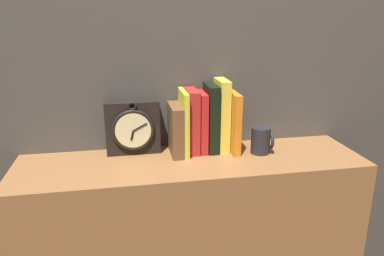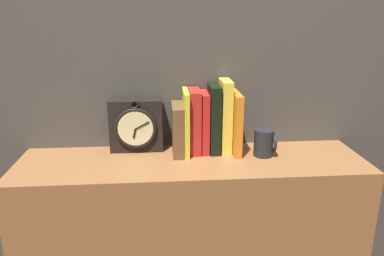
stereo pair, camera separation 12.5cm
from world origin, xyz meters
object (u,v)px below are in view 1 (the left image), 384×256
object	(u,v)px
book_slot3_red	(202,122)
book_slot5_yellow	(222,115)
book_slot1_yellow	(184,122)
mug	(262,140)
book_slot6_orange	(232,121)
book_slot2_red	(192,121)
book_slot0_brown	(176,130)
book_slot4_black	(211,118)
clock	(133,127)

from	to	relation	value
book_slot3_red	book_slot5_yellow	distance (m)	0.08
book_slot1_yellow	mug	bearing A→B (deg)	-11.39
mug	book_slot5_yellow	bearing A→B (deg)	151.55
book_slot5_yellow	book_slot6_orange	xyz separation A→B (m)	(0.03, -0.02, -0.02)
book_slot2_red	book_slot5_yellow	bearing A→B (deg)	2.11
book_slot0_brown	book_slot1_yellow	size ratio (longest dim) A/B	0.78
book_slot0_brown	book_slot4_black	world-z (taller)	book_slot4_black
book_slot4_black	book_slot0_brown	bearing A→B (deg)	-174.79
book_slot2_red	book_slot6_orange	bearing A→B (deg)	-6.44
book_slot2_red	book_slot0_brown	bearing A→B (deg)	-168.38
book_slot6_orange	mug	size ratio (longest dim) A/B	2.28
book_slot0_brown	book_slot2_red	distance (m)	0.07
clock	book_slot2_red	size ratio (longest dim) A/B	0.87
book_slot5_yellow	book_slot1_yellow	bearing A→B (deg)	-173.73
book_slot0_brown	book_slot4_black	distance (m)	0.14
clock	book_slot5_yellow	world-z (taller)	book_slot5_yellow
clock	book_slot3_red	distance (m)	0.25
book_slot0_brown	book_slot3_red	bearing A→B (deg)	7.96
book_slot4_black	book_slot3_red	bearing A→B (deg)	177.50
clock	book_slot4_black	bearing A→B (deg)	-4.70
book_slot4_black	book_slot6_orange	size ratio (longest dim) A/B	1.11
book_slot4_black	book_slot6_orange	bearing A→B (deg)	-12.16
clock	book_slot6_orange	bearing A→B (deg)	-6.29
book_slot0_brown	mug	distance (m)	0.31
book_slot4_black	clock	bearing A→B (deg)	175.30
clock	book_slot2_red	bearing A→B (deg)	-6.18
book_slot0_brown	mug	world-z (taller)	book_slot0_brown
book_slot3_red	book_slot5_yellow	world-z (taller)	book_slot5_yellow
book_slot5_yellow	mug	world-z (taller)	book_slot5_yellow
book_slot0_brown	book_slot1_yellow	distance (m)	0.04
book_slot4_black	book_slot5_yellow	bearing A→B (deg)	6.26
book_slot2_red	book_slot3_red	bearing A→B (deg)	1.80
book_slot6_orange	mug	bearing A→B (deg)	-27.36
book_slot2_red	book_slot6_orange	size ratio (longest dim) A/B	1.04
book_slot5_yellow	book_slot6_orange	bearing A→B (deg)	-31.48
book_slot3_red	book_slot6_orange	xyz separation A→B (m)	(0.11, -0.02, 0.00)
clock	book_slot0_brown	size ratio (longest dim) A/B	1.11
book_slot1_yellow	book_slot5_yellow	xyz separation A→B (m)	(0.14, 0.02, 0.02)
book_slot6_orange	book_slot4_black	bearing A→B (deg)	167.84
book_slot3_red	book_slot4_black	distance (m)	0.04
book_slot2_red	book_slot3_red	distance (m)	0.04
book_slot4_black	mug	xyz separation A→B (m)	(0.17, -0.07, -0.07)
book_slot3_red	clock	bearing A→B (deg)	174.99
book_slot2_red	book_slot3_red	world-z (taller)	book_slot2_red
book_slot2_red	mug	world-z (taller)	book_slot2_red
clock	mug	bearing A→B (deg)	-11.19
book_slot1_yellow	book_slot5_yellow	bearing A→B (deg)	6.27
clock	book_slot0_brown	distance (m)	0.15
book_slot6_orange	clock	bearing A→B (deg)	173.71
book_slot3_red	mug	xyz separation A→B (m)	(0.21, -0.07, -0.06)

